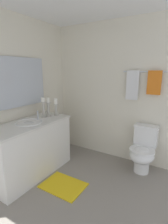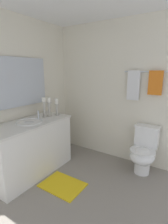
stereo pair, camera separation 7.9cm
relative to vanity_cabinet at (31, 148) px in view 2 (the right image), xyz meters
name	(u,v)px [view 2 (the right image)]	position (x,y,z in m)	size (l,w,h in m)	color
floor	(78,197)	(0.94, -0.06, -0.44)	(2.53, 2.62, 0.02)	gray
wall_back	(120,93)	(0.94, 1.25, 0.80)	(2.53, 0.04, 2.45)	silver
wall_left	(10,97)	(-0.33, -0.06, 0.80)	(0.04, 2.62, 2.45)	silver
vanity_cabinet	(31,148)	(0.00, 0.00, 0.00)	(0.58, 1.35, 0.85)	white
sink_basin	(30,124)	(0.00, 0.00, 0.39)	(0.40, 0.40, 0.24)	white
mirror	(14,83)	(-0.28, 0.00, 1.01)	(0.02, 1.24, 0.76)	silver
candle_holder_tall	(57,106)	(0.07, 0.55, 0.58)	(0.09, 0.09, 0.29)	#B7B2A5
candle_holder_short	(49,106)	(0.01, 0.43, 0.60)	(0.09, 0.09, 0.32)	#B7B2A5
candle_holder_mid	(44,107)	(-0.02, 0.34, 0.60)	(0.09, 0.09, 0.33)	#B7B2A5
toilet	(143,151)	(1.49, 0.97, -0.06)	(0.39, 0.54, 0.75)	white
towel_bar	(145,72)	(1.36, 1.19, 1.17)	(0.02, 0.02, 0.67)	silver
towel_near_vanity	(133,85)	(1.20, 1.18, 0.95)	(0.20, 0.03, 0.48)	white
towel_center	(155,83)	(1.53, 1.18, 1.00)	(0.21, 0.03, 0.37)	orange
bath_mat	(63,185)	(0.62, 0.00, -0.42)	(0.60, 0.44, 0.02)	yellow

